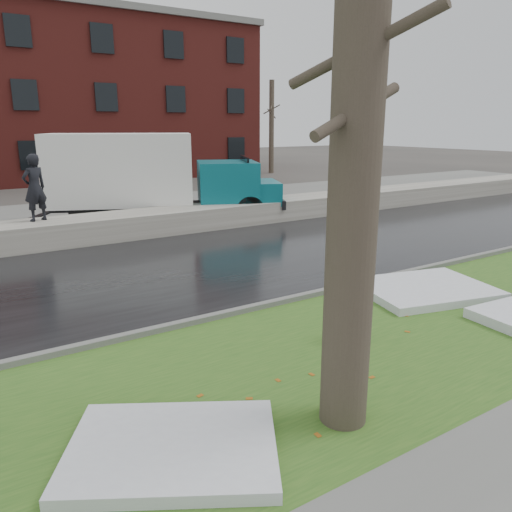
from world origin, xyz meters
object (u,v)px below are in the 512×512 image
tree (357,118)px  box_truck (150,176)px  fire_hydrant (354,315)px  worker (35,188)px

tree → box_truck: size_ratio=0.74×
tree → fire_hydrant: bearing=43.5°
fire_hydrant → box_truck: bearing=102.1°
fire_hydrant → tree: bearing=-119.0°
tree → box_truck: bearing=78.1°
worker → tree: bearing=74.0°
worker → box_truck: bearing=-179.6°
worker → fire_hydrant: bearing=84.4°
tree → box_truck: 13.70m
box_truck → fire_hydrant: bearing=-71.9°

